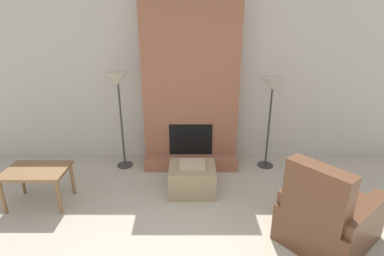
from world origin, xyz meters
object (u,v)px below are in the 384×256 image
armchair (328,218)px  floor_lamp_right (274,90)px  ottoman (193,178)px  floor_lamp_left (120,85)px  side_table (38,174)px

armchair → floor_lamp_right: 2.06m
ottoman → armchair: size_ratio=0.51×
floor_lamp_left → side_table: bearing=-129.7°
armchair → floor_lamp_left: floor_lamp_left is taller
ottoman → armchair: 1.77m
armchair → floor_lamp_right: (-0.23, 1.80, 0.99)m
side_table → floor_lamp_right: size_ratio=0.52×
ottoman → floor_lamp_right: bearing=32.6°
floor_lamp_left → floor_lamp_right: size_ratio=1.06×
floor_lamp_right → side_table: bearing=-161.7°
side_table → floor_lamp_right: bearing=18.3°
ottoman → floor_lamp_left: size_ratio=0.41×
ottoman → floor_lamp_left: 1.80m
armchair → floor_lamp_right: size_ratio=0.85×
armchair → floor_lamp_left: 3.32m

